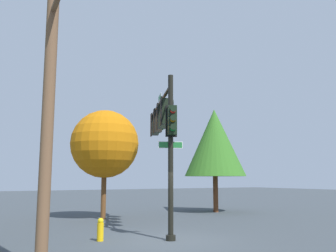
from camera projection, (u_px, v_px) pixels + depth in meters
ground_plane at (171, 241)px, 13.34m from camera, size 120.00×120.00×0.00m
signal_pole_assembly at (164, 125)px, 16.06m from camera, size 6.29×2.71×6.29m
utility_pole at (48, 120)px, 9.36m from camera, size 1.80×0.31×7.35m
fire_hydrant at (100, 230)px, 13.29m from camera, size 0.33×0.24×0.83m
tree_near at (215, 143)px, 25.30m from camera, size 4.22×4.22×7.12m
tree_far at (105, 144)px, 20.92m from camera, size 3.91×3.91×6.20m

